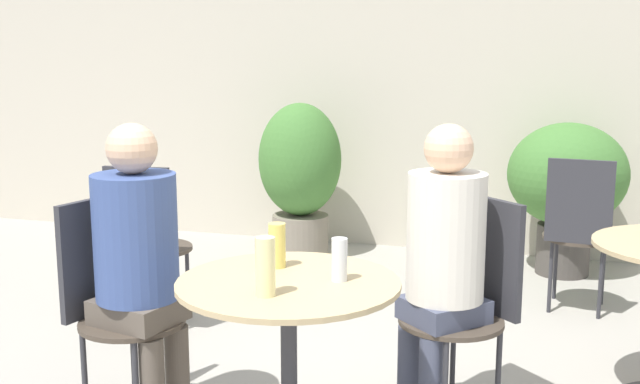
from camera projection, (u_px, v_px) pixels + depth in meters
storefront_wall at (442, 59)px, 5.74m from camera, size 10.00×0.06×3.00m
cafe_table_near at (289, 332)px, 2.69m from camera, size 0.80×0.80×0.74m
bistro_chair_0 at (471, 291)px, 3.12m from camera, size 0.50×0.50×0.94m
bistro_chair_1 at (113, 292)px, 3.10m from camera, size 0.46×0.44×0.94m
bistro_chair_2 at (146, 233)px, 4.12m from camera, size 0.43×0.44×0.94m
bistro_chair_3 at (579, 223)px, 4.39m from camera, size 0.43×0.45×0.94m
seated_person_0 at (443, 251)px, 3.00m from camera, size 0.40×0.40×1.26m
seated_person_1 at (139, 252)px, 2.99m from camera, size 0.38×0.35×1.27m
beer_glass_0 at (265, 267)px, 2.47m from camera, size 0.07×0.07×0.20m
beer_glass_1 at (339, 260)px, 2.64m from camera, size 0.06×0.06×0.15m
beer_glass_2 at (277, 245)px, 2.81m from camera, size 0.07×0.07×0.17m
potted_plant_0 at (300, 171)px, 5.67m from camera, size 0.63×0.63×1.18m
potted_plant_1 at (567, 181)px, 5.20m from camera, size 0.82×0.82×1.07m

